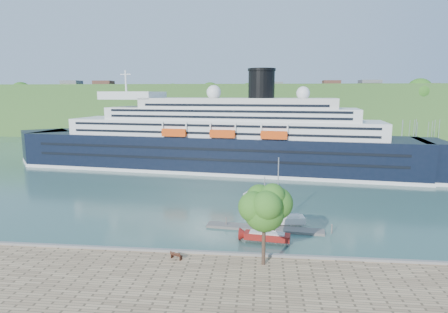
# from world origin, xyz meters

# --- Properties ---
(ground) EXTENTS (400.00, 400.00, 0.00)m
(ground) POSITION_xyz_m (0.00, 0.00, 0.00)
(ground) COLOR #325950
(ground) RESTS_ON ground
(far_hillside) EXTENTS (400.00, 50.00, 24.00)m
(far_hillside) POSITION_xyz_m (0.00, 145.00, 12.00)
(far_hillside) COLOR #326126
(far_hillside) RESTS_ON ground
(quay_coping) EXTENTS (220.00, 0.50, 0.30)m
(quay_coping) POSITION_xyz_m (0.00, -0.20, 1.15)
(quay_coping) COLOR slate
(quay_coping) RESTS_ON promenade
(cruise_ship) EXTENTS (117.61, 30.59, 26.14)m
(cruise_ship) POSITION_xyz_m (-7.66, 54.60, 13.07)
(cruise_ship) COLOR black
(cruise_ship) RESTS_ON ground
(park_bench) EXTENTS (1.64, 1.19, 0.97)m
(park_bench) POSITION_xyz_m (-4.56, -2.02, 1.49)
(park_bench) COLOR #4B2315
(park_bench) RESTS_ON promenade
(promenade_tree) EXTENTS (6.10, 6.10, 10.11)m
(promenade_tree) POSITION_xyz_m (5.46, -2.31, 6.05)
(promenade_tree) COLOR #29641A
(promenade_tree) RESTS_ON promenade
(floating_pontoon) EXTENTS (17.44, 3.83, 0.38)m
(floating_pontoon) POSITION_xyz_m (5.61, 11.23, 0.19)
(floating_pontoon) COLOR #67625C
(floating_pontoon) RESTS_ON ground
(sailboat_red) EXTENTS (6.95, 2.72, 8.74)m
(sailboat_red) POSITION_xyz_m (5.95, 6.32, 4.37)
(sailboat_red) COLOR maroon
(sailboat_red) RESTS_ON ground
(sailboat_white_far) EXTENTS (8.07, 3.26, 10.12)m
(sailboat_white_far) POSITION_xyz_m (8.07, 13.01, 5.06)
(sailboat_white_far) COLOR silver
(sailboat_white_far) RESTS_ON ground
(tender_launch) EXTENTS (7.89, 5.13, 2.07)m
(tender_launch) POSITION_xyz_m (5.48, 26.69, 1.03)
(tender_launch) COLOR #E7460D
(tender_launch) RESTS_ON ground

